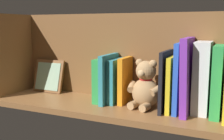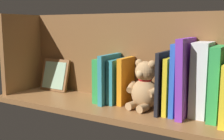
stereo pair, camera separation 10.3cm
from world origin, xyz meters
The scene contains 15 objects.
ground_plane centered at (0.00, 0.00, -1.10)cm, with size 99.52×27.88×2.20cm, color brown.
shelf_back_panel centered at (0.00, -11.69, 17.39)cm, with size 99.52×1.50×34.78cm, color brown.
shelf_side_divider centered at (47.76, 0.00, 17.39)cm, with size 2.40×21.88×34.78cm, color brown.
book_1 centered at (-37.01, -3.08, 11.77)cm, with size 3.14×14.92×23.54cm, color green.
dictionary_thick_white centered at (-31.99, -4.20, 12.29)cm, with size 5.25×12.48×24.58cm, color silver.
book_2 centered at (-27.39, -1.84, 12.94)cm, with size 2.31×17.41×25.88cm, color purple.
book_3 centered at (-24.59, -2.75, 12.06)cm, with size 1.66×15.59×24.13cm, color blue.
book_4 centered at (-22.15, -2.90, 9.66)cm, with size 1.58×15.28×19.32cm, color yellow.
book_5 centered at (-19.93, -2.24, 10.61)cm, with size 1.23×16.60×21.22cm, color black.
teddy_bear centered at (-12.52, -1.90, 7.84)cm, with size 14.15×12.86×17.82cm.
book_6 centered at (-3.52, -4.77, 8.89)cm, with size 1.97×11.54×17.77cm, color orange.
book_7 centered at (-0.42, -4.14, 8.55)cm, with size 2.58×12.80×17.11cm, color teal.
book_8 centered at (2.59, -2.87, 9.45)cm, with size 1.80×15.33×18.90cm, color teal.
book_9 centered at (5.76, -3.79, 8.59)cm, with size 2.90×13.49×17.18cm, color green.
picture_frame_leaning centered at (35.02, -7.57, 7.13)cm, with size 14.72×5.24×14.60cm.
Camera 1 is at (-41.53, 92.84, 29.92)cm, focal length 44.08 mm.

